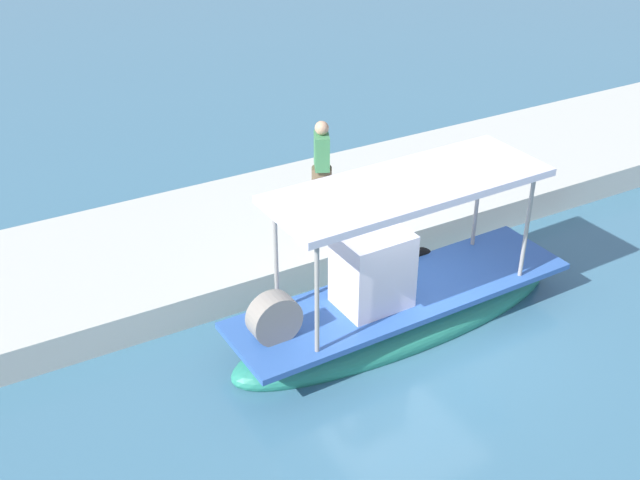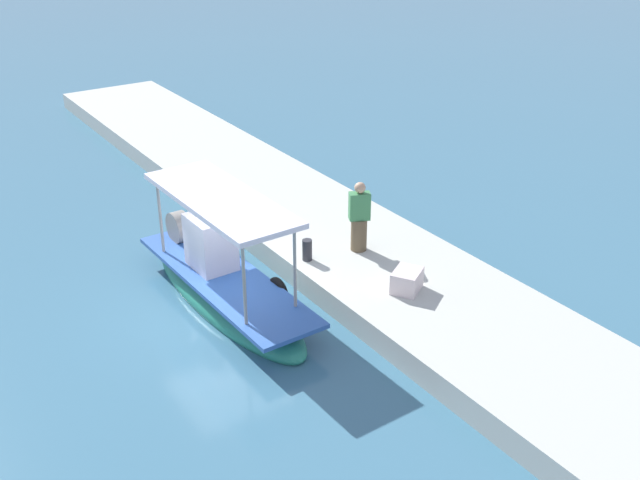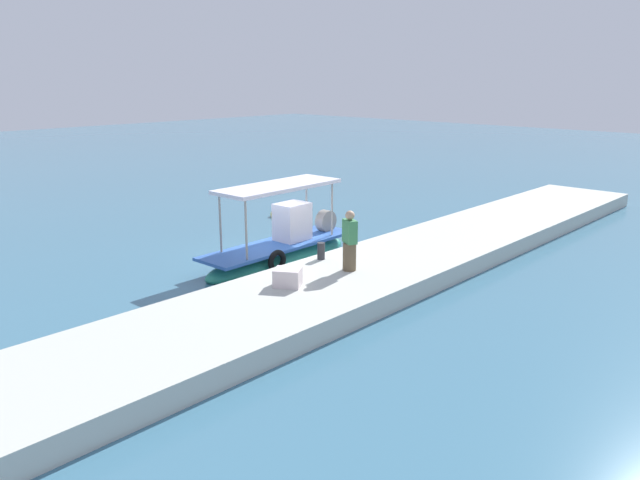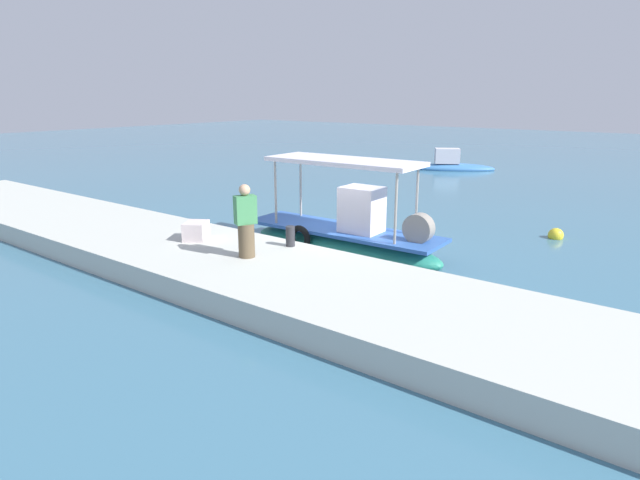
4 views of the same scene
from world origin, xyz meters
name	(u,v)px [view 3 (image 3 of 4)]	position (x,y,z in m)	size (l,w,h in m)	color
ground_plane	(277,261)	(0.00, 0.00, 0.00)	(120.00, 120.00, 0.00)	teal
dock_quay	(363,277)	(0.00, -3.76, 0.29)	(36.00, 3.94, 0.58)	beige
main_fishing_boat	(282,248)	(0.11, -0.13, 0.46)	(6.32, 1.84, 3.03)	#28896F
fisherman_near_bollard	(350,243)	(-0.44, -3.61, 1.40)	(0.53, 0.58, 1.79)	brown
mooring_bollard	(321,251)	(-0.20, -2.24, 0.85)	(0.24, 0.24, 0.53)	#2D2D33
cargo_crate	(288,277)	(-2.67, -3.30, 0.83)	(0.72, 0.57, 0.49)	silver
marker_buoy	(276,214)	(4.66, 5.08, 0.09)	(0.47, 0.47, 0.47)	yellow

